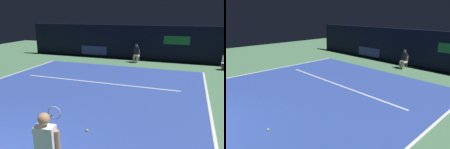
# 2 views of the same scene
# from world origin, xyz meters

# --- Properties ---
(ground_plane) EXTENTS (33.19, 33.19, 0.00)m
(ground_plane) POSITION_xyz_m (0.00, 5.09, 0.00)
(ground_plane) COLOR #4C7A56
(court_surface) EXTENTS (10.56, 12.17, 0.01)m
(court_surface) POSITION_xyz_m (0.00, 5.09, 0.01)
(court_surface) COLOR #2D479E
(court_surface) RESTS_ON ground
(line_sideline_left) EXTENTS (0.10, 12.17, 0.01)m
(line_sideline_left) POSITION_xyz_m (5.23, 5.09, 0.01)
(line_sideline_left) COLOR white
(line_sideline_left) RESTS_ON court_surface
(line_sideline_right) EXTENTS (0.10, 12.17, 0.01)m
(line_sideline_right) POSITION_xyz_m (-5.23, 5.09, 0.01)
(line_sideline_right) COLOR white
(line_sideline_right) RESTS_ON court_surface
(line_service) EXTENTS (8.24, 0.10, 0.01)m
(line_service) POSITION_xyz_m (0.00, 7.22, 0.01)
(line_service) COLOR white
(line_service) RESTS_ON court_surface
(back_wall) EXTENTS (17.10, 0.33, 2.60)m
(back_wall) POSITION_xyz_m (-0.00, 13.81, 1.30)
(back_wall) COLOR black
(back_wall) RESTS_ON ground
(line_judge_on_chair) EXTENTS (0.47, 0.55, 1.32)m
(line_judge_on_chair) POSITION_xyz_m (0.72, 12.75, 0.69)
(line_judge_on_chair) COLOR white
(line_judge_on_chair) RESTS_ON ground
(tennis_ball) EXTENTS (0.07, 0.07, 0.07)m
(tennis_ball) POSITION_xyz_m (1.67, 2.59, 0.05)
(tennis_ball) COLOR #CCE033
(tennis_ball) RESTS_ON court_surface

